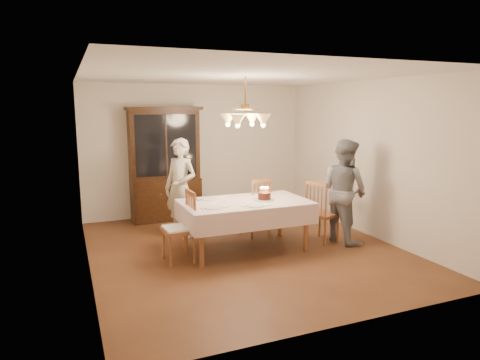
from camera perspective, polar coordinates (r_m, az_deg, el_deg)
name	(u,v)px	position (r m, az deg, el deg)	size (l,w,h in m)	color
ground	(245,249)	(6.64, 0.66, -9.23)	(5.00, 5.00, 0.00)	#522B17
room_shell	(245,147)	(6.31, 0.69, 4.48)	(5.00, 5.00, 5.00)	white
dining_table	(245,206)	(6.45, 0.67, -3.49)	(1.90, 1.10, 0.76)	brown
china_hutch	(165,166)	(8.30, -9.98, 1.85)	(1.38, 0.54, 2.16)	black
chair_far_side	(256,210)	(7.23, 2.08, -4.01)	(0.52, 0.50, 1.00)	brown
chair_left_end	(179,230)	(6.10, -8.15, -6.60)	(0.44, 0.46, 1.00)	brown
chair_right_end	(322,215)	(7.04, 10.90, -4.55)	(0.55, 0.56, 1.00)	brown
elderly_woman	(180,188)	(7.13, -7.94, -1.12)	(0.60, 0.40, 1.66)	beige
adult_in_grey	(344,191)	(7.05, 13.73, -1.41)	(0.81, 0.63, 1.66)	slate
birthday_cake	(264,197)	(6.51, 3.27, -2.23)	(0.30, 0.30, 0.20)	white
place_setting_near_left	(215,207)	(6.03, -3.38, -3.65)	(0.42, 0.27, 0.02)	white
place_setting_near_right	(256,205)	(6.13, 2.11, -3.42)	(0.42, 0.27, 0.02)	white
place_setting_far_left	(209,199)	(6.60, -4.12, -2.49)	(0.40, 0.25, 0.02)	white
chandelier	(245,120)	(6.28, 0.70, 8.07)	(0.62, 0.62, 0.73)	#BF8C3F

